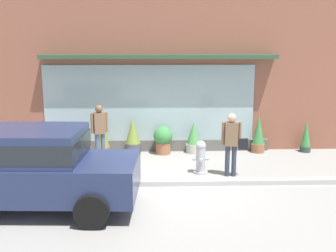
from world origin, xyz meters
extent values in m
plane|color=gray|center=(0.00, 0.00, 0.00)|extent=(60.00, 60.00, 0.00)
cube|color=#B2B2AD|center=(0.00, -0.20, 0.06)|extent=(14.00, 0.24, 0.12)
cube|color=#935642|center=(0.00, 3.20, 2.48)|extent=(14.00, 0.36, 4.95)
cube|color=#9EB7BC|center=(-0.31, 3.00, 1.46)|extent=(6.55, 0.03, 2.53)
cube|color=#2D5138|center=(0.00, 2.85, 2.97)|extent=(7.15, 0.56, 0.12)
cube|color=#605E59|center=(0.00, 2.98, 0.18)|extent=(6.95, 0.20, 0.36)
cylinder|color=#B2B2B7|center=(1.06, 0.66, 0.03)|extent=(0.37, 0.37, 0.06)
cylinder|color=#B2B2B7|center=(1.06, 0.66, 0.37)|extent=(0.24, 0.24, 0.62)
sphere|color=#B2B2B7|center=(1.06, 0.66, 0.75)|extent=(0.26, 0.26, 0.26)
cylinder|color=#B2B2B7|center=(0.89, 0.66, 0.40)|extent=(0.10, 0.09, 0.09)
cylinder|color=#B2B2B7|center=(1.22, 0.66, 0.40)|extent=(0.10, 0.09, 0.09)
cylinder|color=#B2B2B7|center=(1.06, 0.50, 0.40)|extent=(0.09, 0.10, 0.09)
cylinder|color=#333847|center=(1.88, 0.41, 0.40)|extent=(0.12, 0.12, 0.81)
cylinder|color=#333847|center=(1.72, 0.43, 0.40)|extent=(0.12, 0.12, 0.81)
cube|color=brown|center=(1.80, 0.42, 1.11)|extent=(0.34, 0.23, 0.61)
sphere|color=tan|center=(1.80, 0.42, 1.53)|extent=(0.22, 0.22, 0.22)
cylinder|color=brown|center=(2.01, 0.40, 1.13)|extent=(0.08, 0.08, 0.58)
cylinder|color=brown|center=(1.59, 0.44, 1.13)|extent=(0.08, 0.08, 0.58)
cube|color=black|center=(2.10, 0.38, 0.86)|extent=(0.25, 0.12, 0.28)
cylinder|color=#475675|center=(-1.81, 1.87, 0.41)|extent=(0.12, 0.12, 0.81)
cylinder|color=#475675|center=(-1.65, 1.94, 0.41)|extent=(0.12, 0.12, 0.81)
cube|color=brown|center=(-1.73, 1.90, 1.12)|extent=(0.38, 0.31, 0.61)
sphere|color=brown|center=(-1.73, 1.90, 1.54)|extent=(0.22, 0.22, 0.22)
cylinder|color=brown|center=(-1.93, 1.82, 1.14)|extent=(0.08, 0.08, 0.58)
cylinder|color=brown|center=(-1.54, 1.99, 1.14)|extent=(0.08, 0.08, 0.58)
cube|color=navy|center=(-2.51, -1.55, 0.69)|extent=(4.09, 1.92, 0.73)
cube|color=navy|center=(-2.71, -1.54, 1.36)|extent=(2.28, 1.69, 0.67)
cube|color=#1E2328|center=(-2.71, -1.54, 1.36)|extent=(2.32, 1.71, 0.37)
cylinder|color=black|center=(-1.23, -0.73, 0.33)|extent=(0.67, 0.21, 0.66)
cylinder|color=black|center=(-1.31, -2.49, 0.33)|extent=(0.67, 0.21, 0.66)
cylinder|color=#33473D|center=(4.61, 2.69, 0.09)|extent=(0.33, 0.33, 0.18)
cone|color=#3D8442|center=(4.61, 2.69, 0.59)|extent=(0.30, 0.30, 0.81)
cylinder|color=#B7B2A3|center=(-4.28, 2.56, 0.10)|extent=(0.27, 0.27, 0.19)
cone|color=#2D6B33|center=(-4.28, 2.56, 0.51)|extent=(0.25, 0.25, 0.64)
cylinder|color=#9E6042|center=(3.10, 2.70, 0.14)|extent=(0.41, 0.41, 0.28)
cone|color=#3D8442|center=(3.10, 2.70, 0.73)|extent=(0.37, 0.37, 0.90)
cylinder|color=#9E6042|center=(0.11, 2.61, 0.18)|extent=(0.45, 0.45, 0.36)
sphere|color=#3D8442|center=(0.11, 2.61, 0.56)|extent=(0.58, 0.58, 0.58)
sphere|color=#B266B7|center=(0.13, 2.51, 0.66)|extent=(0.12, 0.12, 0.12)
sphere|color=white|center=(0.01, 2.56, 0.69)|extent=(0.14, 0.14, 0.14)
cylinder|color=#B7B2A3|center=(1.06, 2.73, 0.14)|extent=(0.47, 0.47, 0.28)
cone|color=#4C934C|center=(1.06, 2.73, 0.63)|extent=(0.42, 0.42, 0.70)
cylinder|color=#4C4C51|center=(-0.83, 2.75, 0.16)|extent=(0.50, 0.50, 0.32)
cone|color=olive|center=(-0.83, 2.75, 0.71)|extent=(0.45, 0.45, 0.78)
cylinder|color=#9E6042|center=(-1.77, 2.80, 0.10)|extent=(0.42, 0.42, 0.20)
cone|color=olive|center=(-1.77, 2.80, 0.73)|extent=(0.37, 0.37, 1.06)
camera|label=1|loc=(-0.13, -9.40, 3.35)|focal=42.79mm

